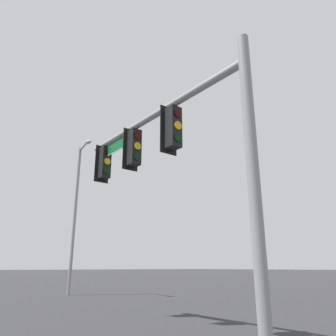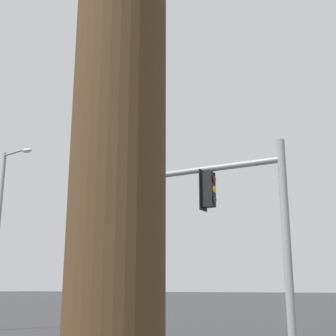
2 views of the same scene
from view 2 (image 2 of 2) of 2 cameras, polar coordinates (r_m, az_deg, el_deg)
name	(u,v)px [view 2 (image 2 of 2)]	position (r m, az deg, el deg)	size (l,w,h in m)	color
signal_pole_near	(198,204)	(14.77, 3.67, -4.40)	(6.85, 0.54, 6.13)	gray
street_lamp	(1,224)	(24.03, -19.66, -6.43)	(2.24, 0.57, 8.49)	gray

